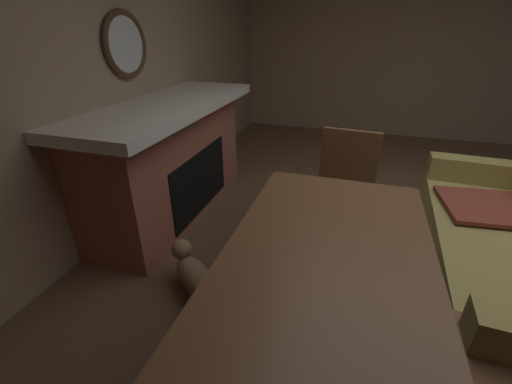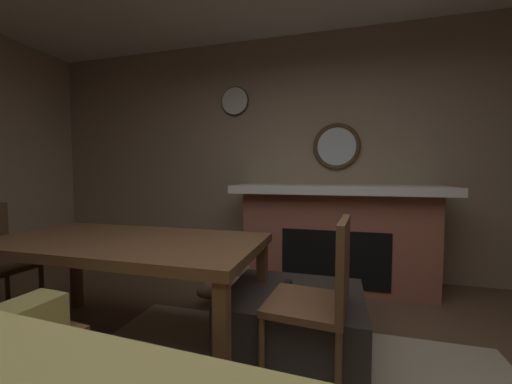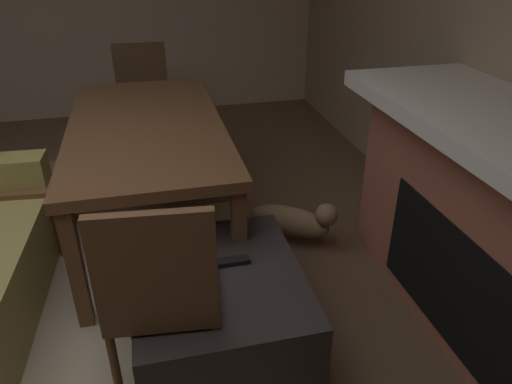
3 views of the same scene
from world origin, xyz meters
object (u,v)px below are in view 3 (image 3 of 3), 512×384
Objects in this scene: tv_remote at (232,261)px; dining_chair_north at (3,168)px; dining_table at (147,133)px; dining_chair_east at (143,94)px; small_dog at (294,220)px; ottoman_coffee_table at (219,308)px; dining_chair_west at (161,288)px.

dining_chair_north reaches higher than tv_remote.
dining_table is 1.96× the size of dining_chair_east.
dining_chair_east reaches higher than tv_remote.
small_dog is (-0.39, -0.84, -0.51)m from dining_table.
small_dog is at bearing -103.26° from dining_chair_north.
ottoman_coffee_table is 0.95× the size of dining_chair_east.
dining_table is at bearing 179.92° from dining_chair_east.
tv_remote is at bearing -172.23° from dining_chair_east.
small_dog is at bearing -38.78° from tv_remote.
dining_chair_west is at bearing 179.76° from dining_chair_east.
ottoman_coffee_table is 0.95× the size of dining_chair_north.
dining_chair_west is 1.77× the size of small_dog.
dining_chair_west is (-1.31, -0.84, 0.00)m from dining_chair_north.
tv_remote reaches higher than small_dog.
dining_chair_north is 1.77m from small_dog.
dining_chair_east is at bearing 26.36° from small_dog.
dining_table reaches higher than tv_remote.
dining_table is 1.06m from small_dog.
ottoman_coffee_table is at bearing -135.85° from dining_chair_north.
dining_chair_west is at bearing 127.09° from tv_remote.
dining_chair_east reaches higher than dining_table.
dining_chair_east is (2.41, 0.24, 0.33)m from ottoman_coffee_table.
dining_chair_west reaches higher than dining_table.
ottoman_coffee_table is at bearing -167.72° from dining_table.
ottoman_coffee_table is at bearing -52.61° from dining_chair_west.
dining_chair_east reaches higher than small_dog.
small_dog is (-1.69, -0.84, -0.37)m from dining_chair_east.
dining_chair_west is at bearing 179.60° from dining_table.
dining_chair_east is 1.00× the size of dining_chair_north.
dining_table is 1.31m from dining_chair_west.
dining_chair_north reaches higher than ottoman_coffee_table.
small_dog is (0.66, -0.52, -0.25)m from tv_remote.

